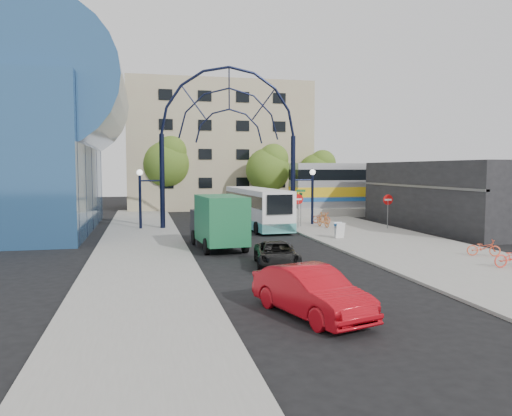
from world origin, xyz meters
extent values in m
plane|color=black|center=(0.00, 0.00, 0.00)|extent=(120.00, 120.00, 0.00)
cube|color=gray|center=(8.00, 4.00, 0.06)|extent=(8.00, 56.00, 0.12)
cube|color=gray|center=(-6.50, 6.00, 0.06)|extent=(5.00, 50.00, 0.12)
cylinder|color=black|center=(-5.00, 14.00, 3.50)|extent=(0.36, 0.36, 7.00)
cylinder|color=black|center=(5.00, 14.00, 3.50)|extent=(0.36, 0.36, 7.00)
cylinder|color=black|center=(-6.60, 14.00, 2.00)|extent=(0.20, 0.20, 4.00)
cylinder|color=black|center=(6.60, 14.00, 2.00)|extent=(0.20, 0.20, 4.00)
sphere|color=white|center=(-6.60, 14.00, 4.20)|extent=(0.44, 0.44, 0.44)
sphere|color=white|center=(6.60, 14.00, 4.20)|extent=(0.44, 0.44, 0.44)
cylinder|color=slate|center=(4.80, 12.00, 1.22)|extent=(0.06, 0.06, 2.20)
cylinder|color=red|center=(4.80, 12.00, 2.22)|extent=(0.80, 0.04, 0.80)
cube|color=white|center=(4.80, 11.97, 2.22)|extent=(0.55, 0.02, 0.12)
cylinder|color=slate|center=(11.00, 10.00, 1.22)|extent=(0.06, 0.06, 2.20)
cylinder|color=red|center=(11.00, 10.00, 2.22)|extent=(0.76, 0.04, 0.76)
cube|color=white|center=(11.00, 9.97, 2.22)|extent=(0.55, 0.02, 0.12)
cylinder|color=slate|center=(5.20, 12.60, 1.52)|extent=(0.05, 0.05, 2.80)
cube|color=#146626|center=(5.20, 12.60, 2.82)|extent=(0.70, 0.03, 0.18)
cube|color=#146626|center=(5.20, 12.60, 2.57)|extent=(0.03, 0.70, 0.18)
cube|color=white|center=(5.60, 5.80, 0.62)|extent=(0.55, 0.26, 0.99)
cube|color=white|center=(5.60, 6.15, 0.62)|extent=(0.55, 0.26, 0.99)
cube|color=#1E59A5|center=(5.60, 5.98, 0.95)|extent=(0.55, 0.42, 0.14)
cylinder|color=#2A5383|center=(-12.00, 15.00, 10.00)|extent=(9.00, 16.00, 9.00)
cube|color=black|center=(16.00, 10.00, 2.50)|extent=(6.00, 16.00, 5.00)
cube|color=tan|center=(2.00, 35.00, 7.00)|extent=(20.00, 12.00, 14.00)
cube|color=gray|center=(20.00, 22.00, 0.40)|extent=(32.00, 5.00, 0.80)
cube|color=#B7B7BC|center=(20.00, 22.00, 2.90)|extent=(25.00, 3.00, 4.20)
cube|color=gold|center=(20.00, 22.00, 2.30)|extent=(25.10, 3.05, 0.90)
cube|color=black|center=(20.00, 22.00, 3.90)|extent=(25.05, 3.05, 1.00)
cube|color=#1E59A5|center=(20.00, 22.00, 1.60)|extent=(25.10, 3.05, 0.35)
cylinder|color=#382314|center=(6.00, 26.00, 1.26)|extent=(0.36, 0.36, 2.52)
sphere|color=#435F19|center=(6.00, 26.00, 4.34)|extent=(4.48, 4.48, 4.48)
sphere|color=#435F19|center=(6.50, 25.70, 5.46)|extent=(3.08, 3.08, 3.08)
cylinder|color=#382314|center=(-4.00, 30.00, 1.44)|extent=(0.36, 0.36, 2.88)
sphere|color=#435F19|center=(-4.00, 30.00, 4.96)|extent=(5.12, 5.12, 5.12)
sphere|color=#435F19|center=(-3.50, 29.70, 6.24)|extent=(3.52, 3.52, 3.52)
cylinder|color=#382314|center=(12.00, 28.00, 1.17)|extent=(0.36, 0.36, 2.34)
sphere|color=#435F19|center=(12.00, 28.00, 4.03)|extent=(4.16, 4.16, 4.16)
sphere|color=#435F19|center=(12.50, 27.70, 5.07)|extent=(2.86, 2.86, 2.86)
cube|color=white|center=(2.06, 13.70, 1.62)|extent=(2.99, 10.76, 2.68)
cube|color=#5AC8C2|center=(2.06, 13.70, 0.51)|extent=(3.02, 10.76, 0.65)
cube|color=black|center=(2.06, 13.70, 2.17)|extent=(3.03, 10.55, 0.83)
cube|color=black|center=(2.38, 8.33, 2.13)|extent=(1.75, 0.23, 1.29)
cube|color=black|center=(1.74, 18.96, 1.48)|extent=(2.22, 0.30, 1.48)
cylinder|color=black|center=(0.71, 16.92, 0.44)|extent=(0.31, 0.90, 0.89)
cylinder|color=black|center=(3.01, 17.06, 0.44)|extent=(0.31, 0.90, 0.89)
cylinder|color=black|center=(1.15, 9.70, 0.44)|extent=(0.31, 0.90, 0.89)
cylinder|color=black|center=(3.45, 9.84, 0.44)|extent=(0.31, 0.90, 0.89)
cube|color=black|center=(-2.47, 6.30, 1.00)|extent=(2.26, 2.34, 2.00)
cube|color=black|center=(-2.56, 7.38, 1.41)|extent=(1.82, 0.24, 0.91)
cube|color=#1B673C|center=(-2.26, 3.58, 1.73)|extent=(2.51, 4.34, 2.54)
cylinder|color=black|center=(-3.49, 5.94, 0.44)|extent=(0.30, 0.89, 0.87)
cylinder|color=black|center=(-1.41, 6.11, 0.44)|extent=(0.30, 0.89, 0.87)
cylinder|color=black|center=(-3.21, 2.41, 0.44)|extent=(0.30, 0.89, 0.87)
cylinder|color=black|center=(-1.13, 2.58, 0.44)|extent=(0.30, 0.89, 0.87)
imported|color=black|center=(-0.49, -1.48, 0.57)|extent=(2.52, 4.34, 1.14)
imported|color=#B00A14|center=(-1.46, -9.08, 0.75)|extent=(2.84, 4.81, 1.50)
imported|color=#DA552B|center=(7.37, 14.00, 0.59)|extent=(1.46, 1.86, 0.94)
imported|color=orange|center=(6.73, 11.89, 0.67)|extent=(0.78, 1.88, 1.09)
imported|color=#EF532F|center=(10.16, -1.66, 0.54)|extent=(1.67, 1.15, 0.83)
camera|label=1|loc=(-6.36, -23.17, 4.45)|focal=35.00mm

